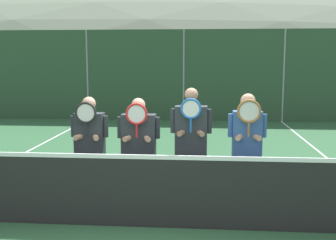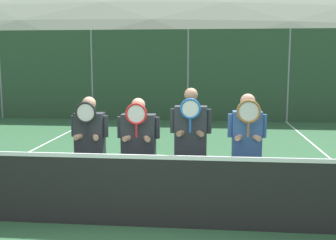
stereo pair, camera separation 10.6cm
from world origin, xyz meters
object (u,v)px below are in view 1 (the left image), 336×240
object	(u,v)px
player_center_left	(139,144)
player_center_right	(191,141)
player_leftmost	(90,144)
car_left_of_center	(165,90)
car_far_left	(64,89)
car_center	(272,89)
player_rightmost	(247,144)

from	to	relation	value
player_center_left	player_center_right	size ratio (longest dim) A/B	0.91
player_leftmost	player_center_right	distance (m)	1.50
player_center_right	player_center_left	bearing A→B (deg)	174.30
player_center_right	car_left_of_center	bearing A→B (deg)	96.81
car_far_left	car_left_of_center	bearing A→B (deg)	2.54
player_leftmost	car_left_of_center	world-z (taller)	player_leftmost
player_center_left	car_center	distance (m)	13.38
player_rightmost	car_left_of_center	bearing A→B (deg)	100.19
player_rightmost	car_center	distance (m)	13.07
player_center_left	car_left_of_center	size ratio (longest dim) A/B	0.41
player_center_right	car_center	xyz separation A→B (m)	(3.19, 12.86, -0.13)
player_center_left	car_left_of_center	xyz separation A→B (m)	(-0.80, 13.04, -0.15)
car_far_left	player_leftmost	bearing A→B (deg)	-69.80
player_rightmost	car_far_left	distance (m)	14.68
car_far_left	player_rightmost	bearing A→B (deg)	-61.48
player_leftmost	car_left_of_center	bearing A→B (deg)	90.31
player_center_left	player_center_right	xyz separation A→B (m)	(0.77, -0.08, 0.07)
player_leftmost	car_center	world-z (taller)	car_center
car_far_left	car_center	xyz separation A→B (m)	(9.41, -0.05, 0.08)
player_rightmost	car_left_of_center	world-z (taller)	player_rightmost
player_leftmost	player_center_right	world-z (taller)	player_center_right
car_left_of_center	car_center	distance (m)	4.77
car_left_of_center	player_center_right	bearing A→B (deg)	-83.19
player_center_left	car_far_left	bearing A→B (deg)	113.02
player_leftmost	player_center_left	world-z (taller)	player_leftmost
car_left_of_center	player_rightmost	bearing A→B (deg)	-79.81
player_leftmost	car_left_of_center	xyz separation A→B (m)	(-0.07, 13.04, -0.14)
player_center_right	player_rightmost	size ratio (longest dim) A/B	1.04
player_center_left	player_center_right	bearing A→B (deg)	-5.70
player_center_right	car_left_of_center	distance (m)	13.21
car_center	car_left_of_center	bearing A→B (deg)	176.93
player_leftmost	player_rightmost	world-z (taller)	player_rightmost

